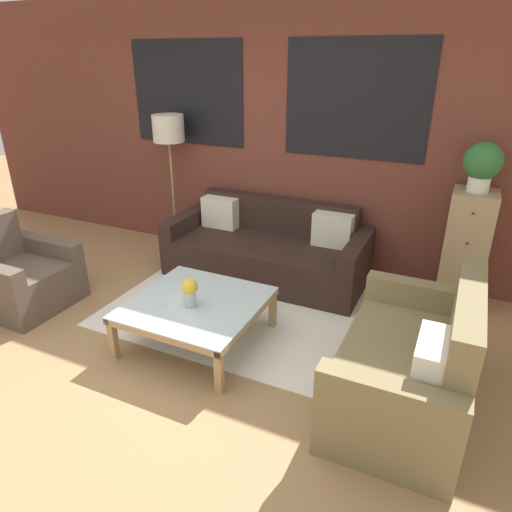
{
  "coord_description": "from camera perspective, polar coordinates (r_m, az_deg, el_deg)",
  "views": [
    {
      "loc": [
        2.04,
        -2.14,
        2.21
      ],
      "look_at": [
        0.45,
        1.23,
        0.55
      ],
      "focal_mm": 32.0,
      "sensor_mm": 36.0,
      "label": 1
    }
  ],
  "objects": [
    {
      "name": "drawer_cabinet",
      "position": [
        4.61,
        24.68,
        0.7
      ],
      "size": [
        0.38,
        0.4,
        1.11
      ],
      "color": "tan",
      "rests_on": "ground_plane"
    },
    {
      "name": "coffee_table",
      "position": [
        3.75,
        -7.47,
        -6.31
      ],
      "size": [
        1.02,
        1.02,
        0.38
      ],
      "color": "silver",
      "rests_on": "ground_plane"
    },
    {
      "name": "couch_dark",
      "position": [
        4.86,
        1.44,
        0.62
      ],
      "size": [
        2.08,
        0.88,
        0.78
      ],
      "color": "black",
      "rests_on": "ground_plane"
    },
    {
      "name": "ground_plane",
      "position": [
        3.69,
        -15.1,
        -13.75
      ],
      "size": [
        16.0,
        16.0,
        0.0
      ],
      "primitive_type": "plane",
      "color": "#9E754C"
    },
    {
      "name": "flower_vase",
      "position": [
        3.6,
        -8.28,
        -4.29
      ],
      "size": [
        0.13,
        0.13,
        0.24
      ],
      "color": "#ADBCC6",
      "rests_on": "coffee_table"
    },
    {
      "name": "potted_plant",
      "position": [
        4.39,
        26.47,
        10.29
      ],
      "size": [
        0.32,
        0.32,
        0.42
      ],
      "color": "silver",
      "rests_on": "drawer_cabinet"
    },
    {
      "name": "armchair_corner",
      "position": [
        4.83,
        -27.32,
        -2.39
      ],
      "size": [
        0.8,
        0.79,
        0.84
      ],
      "color": "brown",
      "rests_on": "ground_plane"
    },
    {
      "name": "settee_vintage",
      "position": [
        3.27,
        18.77,
        -12.96
      ],
      "size": [
        0.8,
        1.41,
        0.92
      ],
      "color": "olive",
      "rests_on": "ground_plane"
    },
    {
      "name": "rug",
      "position": [
        4.37,
        -2.89,
        -6.32
      ],
      "size": [
        2.21,
        1.76,
        0.0
      ],
      "color": "silver",
      "rests_on": "ground_plane"
    },
    {
      "name": "floor_lamp",
      "position": [
        5.32,
        -10.84,
        14.56
      ],
      "size": [
        0.35,
        0.35,
        1.6
      ],
      "color": "olive",
      "rests_on": "ground_plane"
    },
    {
      "name": "wall_back_brick",
      "position": [
        5.07,
        1.25,
        14.94
      ],
      "size": [
        8.4,
        0.09,
        2.8
      ],
      "color": "brown",
      "rests_on": "ground_plane"
    }
  ]
}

